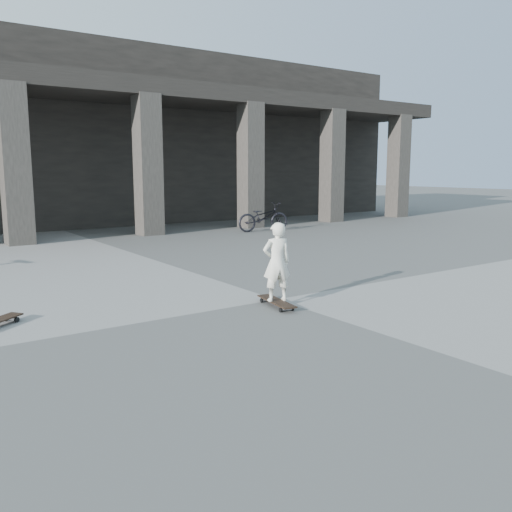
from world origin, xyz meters
TOP-DOWN VIEW (x-y plane):
  - ground at (0.00, 0.00)m, footprint 90.00×90.00m
  - colonnade at (-0.00, 13.77)m, footprint 28.00×8.82m
  - longboard at (-0.24, -0.33)m, footprint 0.34×0.87m
  - child at (-0.24, -0.33)m, footprint 0.46×0.36m
  - bicycle at (5.00, 7.30)m, footprint 1.74×0.82m

SIDE VIEW (x-z plane):
  - ground at x=0.00m, z-range 0.00..0.00m
  - longboard at x=-0.24m, z-range 0.02..0.11m
  - bicycle at x=5.00m, z-range 0.00..0.88m
  - child at x=-0.24m, z-range 0.09..1.18m
  - colonnade at x=0.00m, z-range 0.03..6.03m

